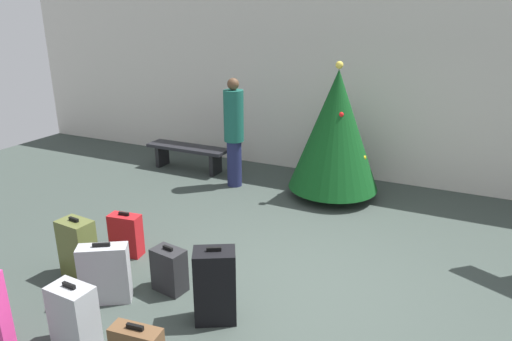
# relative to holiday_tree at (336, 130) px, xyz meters

# --- Properties ---
(ground_plane) EXTENTS (16.00, 16.00, 0.00)m
(ground_plane) POSITION_rel_holiday_tree_xyz_m (0.45, -2.83, -1.14)
(ground_plane) COLOR #38423D
(back_wall) EXTENTS (16.00, 0.20, 3.28)m
(back_wall) POSITION_rel_holiday_tree_xyz_m (0.45, 1.21, 0.50)
(back_wall) COLOR beige
(back_wall) RESTS_ON ground_plane
(holiday_tree) EXTENTS (1.47, 1.47, 2.23)m
(holiday_tree) POSITION_rel_holiday_tree_xyz_m (0.00, 0.00, 0.00)
(holiday_tree) COLOR #4C3319
(holiday_tree) RESTS_ON ground_plane
(waiting_bench) EXTENTS (1.65, 0.44, 0.48)m
(waiting_bench) POSITION_rel_holiday_tree_xyz_m (-2.95, 0.12, -0.78)
(waiting_bench) COLOR black
(waiting_bench) RESTS_ON ground_plane
(traveller_0) EXTENTS (0.49, 0.49, 1.91)m
(traveller_0) POSITION_rel_holiday_tree_xyz_m (-1.73, -0.25, -0.13)
(traveller_0) COLOR #1E234C
(traveller_0) RESTS_ON ground_plane
(suitcase_0) EXTENTS (0.42, 0.25, 0.59)m
(suitcase_0) POSITION_rel_holiday_tree_xyz_m (-1.80, -3.03, -0.87)
(suitcase_0) COLOR #B2191E
(suitcase_0) RESTS_ON ground_plane
(suitcase_1) EXTENTS (0.54, 0.43, 0.69)m
(suitcase_1) POSITION_rel_holiday_tree_xyz_m (-1.33, -3.92, -0.81)
(suitcase_1) COLOR #9EA0A5
(suitcase_1) RESTS_ON ground_plane
(suitcase_2) EXTENTS (0.49, 0.44, 0.81)m
(suitcase_2) POSITION_rel_holiday_tree_xyz_m (-0.11, -3.68, -0.75)
(suitcase_2) COLOR black
(suitcase_2) RESTS_ON ground_plane
(suitcase_3) EXTENTS (0.42, 0.27, 0.67)m
(suitcase_3) POSITION_rel_holiday_tree_xyz_m (-1.08, -4.58, -0.83)
(suitcase_3) COLOR #9EA0A5
(suitcase_3) RESTS_ON ground_plane
(suitcase_4) EXTENTS (0.39, 0.28, 0.54)m
(suitcase_4) POSITION_rel_holiday_tree_xyz_m (-0.84, -3.46, -0.89)
(suitcase_4) COLOR #232326
(suitcase_4) RESTS_ON ground_plane
(suitcase_5) EXTENTS (0.41, 0.29, 0.74)m
(suitcase_5) POSITION_rel_holiday_tree_xyz_m (-1.96, -3.67, -0.79)
(suitcase_5) COLOR #59602D
(suitcase_5) RESTS_ON ground_plane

